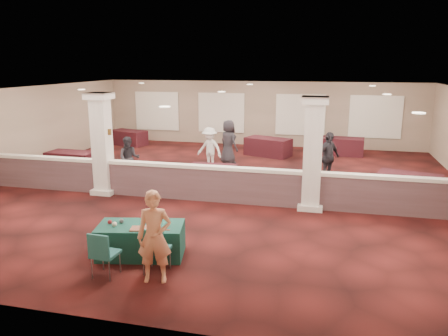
% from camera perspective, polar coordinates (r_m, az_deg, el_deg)
% --- Properties ---
extents(ground, '(16.00, 16.00, 0.00)m').
position_cam_1_polar(ground, '(14.69, -0.30, -2.56)').
color(ground, '#4C1413').
rests_on(ground, ground).
extents(wall_back, '(16.00, 0.04, 3.20)m').
position_cam_1_polar(wall_back, '(22.10, 4.74, 7.08)').
color(wall_back, '#87735D').
rests_on(wall_back, ground).
extents(wall_front, '(16.00, 0.04, 3.20)m').
position_cam_1_polar(wall_front, '(7.09, -16.22, -7.54)').
color(wall_front, '#87735D').
rests_on(wall_front, ground).
extents(wall_left, '(0.04, 16.00, 3.20)m').
position_cam_1_polar(wall_left, '(17.99, -25.94, 4.28)').
color(wall_left, '#87735D').
rests_on(wall_left, ground).
extents(ceiling, '(16.00, 16.00, 0.02)m').
position_cam_1_polar(ceiling, '(14.14, -0.31, 9.99)').
color(ceiling, white).
rests_on(ceiling, wall_back).
extents(partition_wall, '(15.60, 0.28, 1.10)m').
position_cam_1_polar(partition_wall, '(13.14, -1.87, -1.95)').
color(partition_wall, '#503638').
rests_on(partition_wall, ground).
extents(column_left, '(0.72, 0.72, 3.20)m').
position_cam_1_polar(column_left, '(14.23, -15.64, 3.16)').
color(column_left, silver).
rests_on(column_left, ground).
extents(column_right, '(0.72, 0.72, 3.20)m').
position_cam_1_polar(column_right, '(12.45, 11.53, 1.96)').
color(column_right, silver).
rests_on(column_right, ground).
extents(sconce_left, '(0.12, 0.12, 0.18)m').
position_cam_1_polar(sconce_left, '(14.31, -16.72, 4.62)').
color(sconce_left, brown).
rests_on(sconce_left, column_left).
extents(sconce_right, '(0.12, 0.12, 0.18)m').
position_cam_1_polar(sconce_right, '(14.03, -14.74, 4.59)').
color(sconce_right, brown).
rests_on(sconce_right, column_left).
extents(near_table, '(1.97, 1.26, 0.70)m').
position_cam_1_polar(near_table, '(9.73, -10.80, -9.26)').
color(near_table, '#0F382E').
rests_on(near_table, ground).
extents(conf_chair_main, '(0.50, 0.50, 0.98)m').
position_cam_1_polar(conf_chair_main, '(8.79, -9.05, -10.12)').
color(conf_chair_main, '#1B514C').
rests_on(conf_chair_main, ground).
extents(conf_chair_side, '(0.50, 0.50, 0.94)m').
position_cam_1_polar(conf_chair_side, '(8.87, -15.59, -10.41)').
color(conf_chair_side, '#1B514C').
rests_on(conf_chair_side, ground).
extents(woman, '(0.73, 0.57, 1.79)m').
position_cam_1_polar(woman, '(8.41, -9.07, -8.89)').
color(woman, '#E68064').
rests_on(woman, ground).
extents(far_table_front_left, '(1.90, 1.01, 0.75)m').
position_cam_1_polar(far_table_front_left, '(17.85, -19.26, 0.82)').
color(far_table_front_left, black).
rests_on(far_table_front_left, ground).
extents(far_table_front_center, '(1.64, 0.85, 0.66)m').
position_cam_1_polar(far_table_front_center, '(15.07, -1.48, -0.86)').
color(far_table_front_center, black).
rests_on(far_table_front_center, ground).
extents(far_table_front_right, '(2.04, 1.42, 0.75)m').
position_cam_1_polar(far_table_front_right, '(14.70, 23.01, -2.15)').
color(far_table_front_right, black).
rests_on(far_table_front_right, ground).
extents(far_table_back_left, '(2.01, 1.40, 0.74)m').
position_cam_1_polar(far_table_back_left, '(22.80, -12.33, 3.89)').
color(far_table_back_left, black).
rests_on(far_table_back_left, ground).
extents(far_table_back_center, '(2.20, 1.63, 0.80)m').
position_cam_1_polar(far_table_back_center, '(19.75, 5.76, 2.77)').
color(far_table_back_center, black).
rests_on(far_table_back_center, ground).
extents(far_table_back_right, '(2.00, 1.11, 0.78)m').
position_cam_1_polar(far_table_back_right, '(20.54, 15.11, 2.75)').
color(far_table_back_right, black).
rests_on(far_table_back_right, ground).
extents(attendee_a, '(0.84, 0.62, 1.56)m').
position_cam_1_polar(attendee_a, '(15.84, -12.28, 1.21)').
color(attendee_a, black).
rests_on(attendee_a, ground).
extents(attendee_b, '(1.16, 0.79, 1.65)m').
position_cam_1_polar(attendee_b, '(17.04, -1.90, 2.55)').
color(attendee_b, beige).
rests_on(attendee_b, ground).
extents(attendee_c, '(1.08, 1.11, 1.78)m').
position_cam_1_polar(attendee_c, '(15.53, 13.41, 1.34)').
color(attendee_c, black).
rests_on(attendee_c, ground).
extents(attendee_d, '(1.01, 0.93, 1.82)m').
position_cam_1_polar(attendee_d, '(17.94, 0.59, 3.39)').
color(attendee_d, black).
rests_on(attendee_d, ground).
extents(laptop_base, '(0.35, 0.28, 0.02)m').
position_cam_1_polar(laptop_base, '(9.50, -9.25, -7.45)').
color(laptop_base, silver).
rests_on(laptop_base, near_table).
extents(laptop_screen, '(0.31, 0.08, 0.21)m').
position_cam_1_polar(laptop_screen, '(9.56, -9.15, -6.58)').
color(laptop_screen, silver).
rests_on(laptop_screen, near_table).
extents(screen_glow, '(0.28, 0.06, 0.18)m').
position_cam_1_polar(screen_glow, '(9.56, -9.16, -6.67)').
color(screen_glow, silver).
rests_on(screen_glow, near_table).
extents(knitting, '(0.43, 0.36, 0.03)m').
position_cam_1_polar(knitting, '(9.37, -10.92, -7.79)').
color(knitting, '#C14A1F').
rests_on(knitting, near_table).
extents(yarn_cream, '(0.11, 0.11, 0.11)m').
position_cam_1_polar(yarn_cream, '(9.62, -14.11, -7.13)').
color(yarn_cream, beige).
rests_on(yarn_cream, near_table).
extents(yarn_red, '(0.10, 0.10, 0.10)m').
position_cam_1_polar(yarn_red, '(9.79, -14.70, -6.83)').
color(yarn_red, '#5B121D').
rests_on(yarn_red, near_table).
extents(yarn_grey, '(0.10, 0.10, 0.10)m').
position_cam_1_polar(yarn_grey, '(9.79, -13.24, -6.74)').
color(yarn_grey, '#46464B').
rests_on(yarn_grey, near_table).
extents(scissors, '(0.12, 0.05, 0.01)m').
position_cam_1_polar(scissors, '(9.24, -7.45, -8.02)').
color(scissors, '#B11F12').
rests_on(scissors, near_table).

